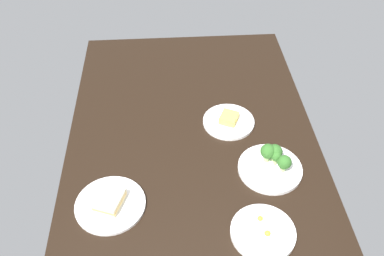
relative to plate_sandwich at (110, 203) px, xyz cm
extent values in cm
cube|color=black|center=(30.38, -26.97, -3.14)|extent=(128.38, 87.91, 4.00)
cylinder|color=white|center=(0.00, 0.00, -0.62)|extent=(21.47, 21.47, 1.04)
torus|color=#B7B7BC|center=(0.00, 0.00, -0.10)|extent=(19.39, 19.39, 0.50)
cube|color=beige|center=(0.00, 0.00, 0.50)|extent=(10.94, 10.03, 1.20)
cube|color=#E5B24C|center=(0.00, 0.00, 1.50)|extent=(10.94, 10.03, 0.80)
cube|color=beige|center=(0.00, 0.00, 2.50)|extent=(10.94, 10.03, 1.20)
cylinder|color=white|center=(34.30, -40.74, -0.56)|extent=(18.85, 18.85, 1.15)
torus|color=#B7B7BC|center=(34.30, -40.74, 0.02)|extent=(17.09, 17.09, 0.50)
cube|color=#F2D14C|center=(34.30, -40.74, 1.31)|extent=(8.41, 8.10, 2.59)
cylinder|color=white|center=(-12.91, -44.41, -0.35)|extent=(18.78, 18.78, 1.58)
torus|color=#B7B7BC|center=(-12.91, -44.41, 0.45)|extent=(17.02, 17.02, 0.50)
ellipsoid|color=white|center=(-15.31, -44.84, 1.68)|extent=(4.47, 4.47, 2.46)
sphere|color=yellow|center=(-15.31, -44.84, 2.78)|extent=(1.79, 1.79, 1.79)
ellipsoid|color=white|center=(-10.22, -43.76, 1.56)|extent=(4.04, 4.04, 2.22)
sphere|color=yellow|center=(-10.22, -43.76, 2.55)|extent=(1.61, 1.61, 1.61)
cylinder|color=white|center=(10.73, -51.28, -0.41)|extent=(21.01, 21.01, 1.46)
torus|color=#B7B7BC|center=(10.73, -51.28, 0.32)|extent=(18.99, 18.99, 0.50)
cylinder|color=#9EBC72|center=(13.68, -50.56, 1.66)|extent=(1.74, 1.74, 2.67)
sphere|color=#2D6023|center=(13.68, -50.56, 4.85)|extent=(4.97, 4.97, 4.97)
cylinder|color=#9EBC72|center=(13.83, -52.90, 1.29)|extent=(1.80, 1.80, 1.94)
sphere|color=#2D6023|center=(13.83, -52.90, 4.19)|extent=(5.15, 5.15, 5.15)
cylinder|color=#9EBC72|center=(9.11, -55.02, 1.45)|extent=(1.62, 1.62, 2.27)
sphere|color=#2D6023|center=(9.11, -55.02, 4.32)|extent=(4.62, 4.62, 4.62)
cylinder|color=#9EBC72|center=(12.11, -53.07, 1.56)|extent=(1.24, 1.24, 2.48)
sphere|color=#2D6023|center=(12.11, -53.07, 4.12)|extent=(3.54, 3.54, 3.54)
camera|label=1|loc=(-77.03, -19.65, 104.03)|focal=39.10mm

